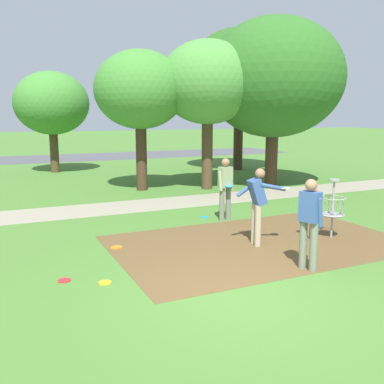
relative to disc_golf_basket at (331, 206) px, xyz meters
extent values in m
plane|color=#47752D|center=(-3.70, -2.08, -0.75)|extent=(160.00, 160.00, 0.00)
cube|color=brown|center=(-1.74, 0.33, -0.75)|extent=(6.53, 4.14, 0.01)
cylinder|color=#9E9EA3|center=(0.06, -0.01, -0.08)|extent=(0.05, 0.05, 1.35)
cylinder|color=#9E9EA3|center=(0.06, -0.01, 0.62)|extent=(0.24, 0.24, 0.04)
torus|color=#9E9EA3|center=(0.06, -0.01, 0.20)|extent=(0.58, 0.58, 0.02)
torus|color=#9E9EA3|center=(0.06, -0.01, -0.20)|extent=(0.55, 0.55, 0.03)
cylinder|color=#9E9EA3|center=(0.06, -0.01, -0.22)|extent=(0.48, 0.48, 0.02)
cylinder|color=gray|center=(0.30, -0.01, 0.00)|extent=(0.01, 0.01, 0.40)
cylinder|color=gray|center=(0.25, 0.13, 0.00)|extent=(0.01, 0.01, 0.40)
cylinder|color=gray|center=(0.13, 0.22, 0.00)|extent=(0.01, 0.01, 0.40)
cylinder|color=gray|center=(-0.01, 0.22, 0.00)|extent=(0.01, 0.01, 0.40)
cylinder|color=gray|center=(-0.13, 0.13, 0.00)|extent=(0.01, 0.01, 0.40)
cylinder|color=gray|center=(-0.18, -0.01, 0.00)|extent=(0.01, 0.01, 0.40)
cylinder|color=gray|center=(-0.13, -0.15, 0.00)|extent=(0.01, 0.01, 0.40)
cylinder|color=gray|center=(-0.01, -0.24, 0.00)|extent=(0.01, 0.01, 0.40)
cylinder|color=gray|center=(0.13, -0.24, 0.00)|extent=(0.01, 0.01, 0.40)
cylinder|color=gray|center=(0.25, -0.15, 0.00)|extent=(0.01, 0.01, 0.40)
cylinder|color=#4C3823|center=(-0.49, 0.09, -0.20)|extent=(0.04, 0.04, 1.10)
cube|color=red|center=(-0.49, 0.09, 0.30)|extent=(0.28, 0.03, 0.20)
cylinder|color=slate|center=(-1.29, 2.54, -0.29)|extent=(0.14, 0.14, 0.92)
cylinder|color=slate|center=(-1.51, 2.50, -0.29)|extent=(0.14, 0.14, 0.92)
cube|color=#93A875|center=(-1.40, 2.52, 0.45)|extent=(0.39, 0.28, 0.56)
sphere|color=#9E7051|center=(-1.40, 2.52, 0.85)|extent=(0.22, 0.22, 0.22)
cylinder|color=#93A875|center=(-1.21, 2.53, 0.36)|extent=(0.12, 0.18, 0.55)
cylinder|color=#93A875|center=(-1.58, 2.47, 0.36)|extent=(0.12, 0.18, 0.55)
cylinder|color=#1E93DB|center=(-1.37, 2.34, 0.22)|extent=(0.22, 0.22, 0.02)
cylinder|color=tan|center=(-1.87, 0.34, -0.29)|extent=(0.14, 0.14, 0.92)
cylinder|color=tan|center=(-1.92, 0.13, -0.29)|extent=(0.14, 0.14, 0.92)
cube|color=#385693|center=(-1.89, 0.24, 0.45)|extent=(0.45, 0.43, 0.60)
sphere|color=#9E7051|center=(-1.84, 0.22, 0.85)|extent=(0.22, 0.22, 0.22)
cylinder|color=#385693|center=(-1.63, 0.02, 0.56)|extent=(0.59, 0.21, 0.21)
cylinder|color=white|center=(-1.36, -0.04, 0.53)|extent=(0.22, 0.22, 0.02)
cylinder|color=#385693|center=(-2.04, 0.43, 0.49)|extent=(0.49, 0.18, 0.37)
cylinder|color=slate|center=(-1.93, -1.41, -0.29)|extent=(0.14, 0.14, 0.92)
cylinder|color=slate|center=(-1.86, -1.61, -0.29)|extent=(0.14, 0.14, 0.92)
cube|color=#385693|center=(-1.90, -1.51, 0.45)|extent=(0.33, 0.41, 0.56)
sphere|color=#9E7051|center=(-1.90, -1.51, 0.85)|extent=(0.22, 0.22, 0.22)
cylinder|color=#385693|center=(-1.94, -1.33, 0.36)|extent=(0.18, 0.14, 0.55)
cylinder|color=#385693|center=(-1.82, -1.68, 0.36)|extent=(0.18, 0.14, 0.55)
cylinder|color=#1E93DB|center=(-1.73, -1.45, 0.22)|extent=(0.22, 0.22, 0.02)
cylinder|color=red|center=(-6.11, -0.18, -0.74)|extent=(0.22, 0.22, 0.02)
cylinder|color=#1E93DB|center=(-1.75, 3.06, -0.74)|extent=(0.22, 0.22, 0.02)
cylinder|color=orange|center=(-4.78, 1.32, -0.74)|extent=(0.26, 0.26, 0.02)
cylinder|color=gold|center=(-5.49, -0.57, -0.74)|extent=(0.22, 0.22, 0.02)
cylinder|color=#4C3823|center=(-4.19, 15.25, 0.29)|extent=(0.43, 0.43, 2.09)
ellipsoid|color=#428433|center=(-4.19, 15.25, 2.71)|extent=(3.67, 3.67, 3.12)
cylinder|color=#422D1E|center=(3.33, 7.09, 0.37)|extent=(0.50, 0.50, 2.25)
ellipsoid|color=#2D6623|center=(3.33, 7.09, 3.57)|extent=(5.53, 5.53, 4.70)
cylinder|color=#422D1E|center=(-1.89, 8.22, 0.50)|extent=(0.42, 0.42, 2.51)
ellipsoid|color=#428433|center=(-1.89, 8.22, 3.05)|extent=(3.44, 3.44, 2.92)
cylinder|color=#4C3823|center=(0.54, 7.42, 0.60)|extent=(0.43, 0.43, 2.70)
ellipsoid|color=#4C8E3D|center=(0.54, 7.42, 3.34)|extent=(3.71, 3.71, 3.15)
cylinder|color=#422D1E|center=(4.86, 12.30, 0.76)|extent=(0.49, 0.49, 3.02)
ellipsoid|color=#285B1E|center=(4.86, 12.30, 4.27)|extent=(5.32, 5.32, 4.52)
cube|color=#4C4C51|center=(-3.70, 22.96, -0.75)|extent=(36.00, 6.00, 0.01)
cube|color=gray|center=(-3.70, 5.42, -0.75)|extent=(40.00, 1.89, 0.00)
camera|label=1|loc=(-7.09, -7.56, 2.07)|focal=40.35mm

